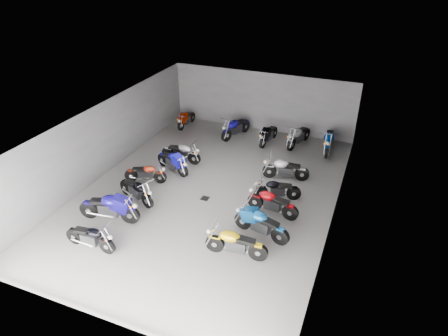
{
  "coord_description": "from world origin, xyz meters",
  "views": [
    {
      "loc": [
        5.77,
        -12.74,
        9.07
      ],
      "look_at": [
        0.44,
        0.48,
        1.0
      ],
      "focal_mm": 32.0,
      "sensor_mm": 36.0,
      "label": 1
    }
  ],
  "objects_px": {
    "motorcycle_right_d": "(272,203)",
    "motorcycle_left_f": "(181,152)",
    "motorcycle_left_e": "(173,162)",
    "motorcycle_right_e": "(277,189)",
    "motorcycle_back_f": "(329,141)",
    "motorcycle_left_c": "(136,190)",
    "motorcycle_back_a": "(186,119)",
    "motorcycle_back_e": "(299,136)",
    "motorcycle_back_d": "(268,135)",
    "motorcycle_right_f": "(285,169)",
    "motorcycle_left_d": "(146,173)",
    "motorcycle_back_c": "(236,127)",
    "motorcycle_right_c": "(261,224)",
    "motorcycle_left_b": "(110,208)",
    "drain_grate": "(205,198)",
    "motorcycle_right_b": "(235,243)",
    "motorcycle_left_a": "(90,237)"
  },
  "relations": [
    {
      "from": "motorcycle_left_c",
      "to": "motorcycle_back_c",
      "type": "bearing_deg",
      "value": -170.71
    },
    {
      "from": "motorcycle_left_b",
      "to": "motorcycle_right_f",
      "type": "xyz_separation_m",
      "value": [
        5.25,
        5.37,
        -0.08
      ]
    },
    {
      "from": "motorcycle_left_c",
      "to": "motorcycle_left_e",
      "type": "height_order",
      "value": "motorcycle_left_c"
    },
    {
      "from": "motorcycle_back_f",
      "to": "motorcycle_back_c",
      "type": "bearing_deg",
      "value": -2.86
    },
    {
      "from": "motorcycle_right_b",
      "to": "motorcycle_back_a",
      "type": "xyz_separation_m",
      "value": [
        -6.33,
        9.01,
        -0.06
      ]
    },
    {
      "from": "motorcycle_back_e",
      "to": "motorcycle_back_d",
      "type": "bearing_deg",
      "value": 27.11
    },
    {
      "from": "motorcycle_left_a",
      "to": "motorcycle_back_c",
      "type": "height_order",
      "value": "motorcycle_back_c"
    },
    {
      "from": "motorcycle_left_f",
      "to": "motorcycle_right_d",
      "type": "relative_size",
      "value": 0.97
    },
    {
      "from": "motorcycle_back_c",
      "to": "motorcycle_right_c",
      "type": "bearing_deg",
      "value": 135.02
    },
    {
      "from": "motorcycle_right_b",
      "to": "motorcycle_right_e",
      "type": "bearing_deg",
      "value": -10.58
    },
    {
      "from": "motorcycle_back_f",
      "to": "motorcycle_right_d",
      "type": "bearing_deg",
      "value": 75.02
    },
    {
      "from": "motorcycle_left_e",
      "to": "motorcycle_back_e",
      "type": "xyz_separation_m",
      "value": [
        4.65,
        4.73,
        0.04
      ]
    },
    {
      "from": "motorcycle_left_e",
      "to": "motorcycle_back_d",
      "type": "distance_m",
      "value": 5.43
    },
    {
      "from": "motorcycle_left_e",
      "to": "motorcycle_right_e",
      "type": "relative_size",
      "value": 1.06
    },
    {
      "from": "motorcycle_left_f",
      "to": "motorcycle_right_d",
      "type": "xyz_separation_m",
      "value": [
        5.11,
        -2.45,
        0.01
      ]
    },
    {
      "from": "motorcycle_right_e",
      "to": "motorcycle_back_f",
      "type": "relative_size",
      "value": 0.79
    },
    {
      "from": "motorcycle_right_d",
      "to": "motorcycle_left_a",
      "type": "bearing_deg",
      "value": 137.94
    },
    {
      "from": "motorcycle_left_c",
      "to": "motorcycle_right_c",
      "type": "xyz_separation_m",
      "value": [
        5.24,
        -0.25,
        0.03
      ]
    },
    {
      "from": "motorcycle_left_d",
      "to": "motorcycle_right_b",
      "type": "relative_size",
      "value": 0.86
    },
    {
      "from": "motorcycle_right_e",
      "to": "motorcycle_back_f",
      "type": "distance_m",
      "value": 5.26
    },
    {
      "from": "motorcycle_left_a",
      "to": "motorcycle_left_c",
      "type": "xyz_separation_m",
      "value": [
        -0.15,
        3.03,
        0.03
      ]
    },
    {
      "from": "motorcycle_right_f",
      "to": "motorcycle_back_c",
      "type": "relative_size",
      "value": 0.94
    },
    {
      "from": "motorcycle_right_d",
      "to": "motorcycle_left_f",
      "type": "bearing_deg",
      "value": 72.85
    },
    {
      "from": "motorcycle_right_e",
      "to": "motorcycle_right_c",
      "type": "bearing_deg",
      "value": 162.47
    },
    {
      "from": "motorcycle_right_f",
      "to": "motorcycle_back_f",
      "type": "distance_m",
      "value": 3.68
    },
    {
      "from": "motorcycle_right_f",
      "to": "motorcycle_left_d",
      "type": "bearing_deg",
      "value": 103.04
    },
    {
      "from": "motorcycle_back_d",
      "to": "motorcycle_back_f",
      "type": "xyz_separation_m",
      "value": [
        3.01,
        0.25,
        0.07
      ]
    },
    {
      "from": "drain_grate",
      "to": "motorcycle_left_b",
      "type": "distance_m",
      "value": 3.78
    },
    {
      "from": "motorcycle_left_b",
      "to": "motorcycle_left_d",
      "type": "relative_size",
      "value": 1.29
    },
    {
      "from": "drain_grate",
      "to": "motorcycle_left_e",
      "type": "bearing_deg",
      "value": 146.33
    },
    {
      "from": "motorcycle_left_a",
      "to": "motorcycle_back_e",
      "type": "relative_size",
      "value": 0.9
    },
    {
      "from": "motorcycle_right_c",
      "to": "motorcycle_back_f",
      "type": "xyz_separation_m",
      "value": [
        1.12,
        7.59,
        0.03
      ]
    },
    {
      "from": "motorcycle_left_c",
      "to": "motorcycle_back_a",
      "type": "xyz_separation_m",
      "value": [
        -1.55,
        7.46,
        -0.04
      ]
    },
    {
      "from": "motorcycle_left_b",
      "to": "motorcycle_left_d",
      "type": "bearing_deg",
      "value": 174.6
    },
    {
      "from": "drain_grate",
      "to": "motorcycle_back_c",
      "type": "bearing_deg",
      "value": 98.81
    },
    {
      "from": "motorcycle_back_f",
      "to": "motorcycle_back_e",
      "type": "bearing_deg",
      "value": -6.75
    },
    {
      "from": "motorcycle_left_e",
      "to": "motorcycle_right_b",
      "type": "relative_size",
      "value": 0.91
    },
    {
      "from": "motorcycle_left_d",
      "to": "motorcycle_back_e",
      "type": "xyz_separation_m",
      "value": [
        5.28,
        6.01,
        0.09
      ]
    },
    {
      "from": "motorcycle_left_e",
      "to": "motorcycle_left_d",
      "type": "bearing_deg",
      "value": -3.1
    },
    {
      "from": "motorcycle_left_b",
      "to": "motorcycle_left_e",
      "type": "bearing_deg",
      "value": 164.53
    },
    {
      "from": "motorcycle_right_b",
      "to": "motorcycle_right_d",
      "type": "relative_size",
      "value": 1.02
    },
    {
      "from": "motorcycle_right_b",
      "to": "motorcycle_right_f",
      "type": "xyz_separation_m",
      "value": [
        0.28,
        5.44,
        -0.02
      ]
    },
    {
      "from": "motorcycle_left_a",
      "to": "motorcycle_right_d",
      "type": "height_order",
      "value": "motorcycle_right_d"
    },
    {
      "from": "motorcycle_left_d",
      "to": "motorcycle_right_b",
      "type": "height_order",
      "value": "motorcycle_right_b"
    },
    {
      "from": "motorcycle_left_b",
      "to": "drain_grate",
      "type": "bearing_deg",
      "value": 124.78
    },
    {
      "from": "motorcycle_back_d",
      "to": "motorcycle_right_c",
      "type": "bearing_deg",
      "value": 112.32
    },
    {
      "from": "motorcycle_right_d",
      "to": "motorcycle_right_e",
      "type": "relative_size",
      "value": 1.14
    },
    {
      "from": "motorcycle_left_a",
      "to": "motorcycle_left_e",
      "type": "height_order",
      "value": "motorcycle_left_e"
    },
    {
      "from": "motorcycle_right_b",
      "to": "motorcycle_back_c",
      "type": "height_order",
      "value": "motorcycle_back_c"
    },
    {
      "from": "motorcycle_left_b",
      "to": "motorcycle_right_f",
      "type": "bearing_deg",
      "value": 125.56
    }
  ]
}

